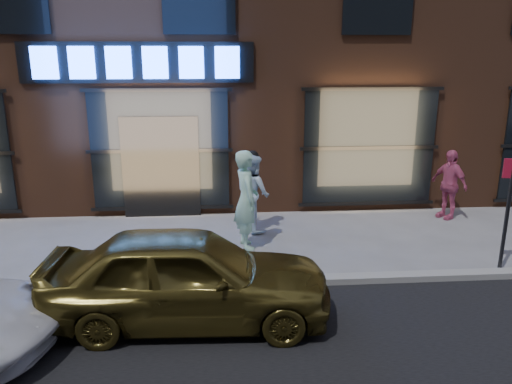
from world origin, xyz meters
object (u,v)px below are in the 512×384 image
man_bowtie (246,200)px  gold_sedan (188,276)px  man_cap (253,193)px  sign_post (508,205)px  passerby (449,184)px

man_bowtie → gold_sedan: man_bowtie is taller
man_cap → sign_post: (4.24, -2.62, 0.42)m
passerby → man_cap: bearing=-109.9°
gold_sedan → man_bowtie: bearing=-17.3°
gold_sedan → sign_post: size_ratio=1.95×
man_bowtie → gold_sedan: (-1.01, -2.81, -0.29)m
sign_post → gold_sedan: bearing=-156.3°
man_bowtie → sign_post: (4.44, -1.62, 0.28)m
man_bowtie → sign_post: sign_post is taller
man_bowtie → passerby: 5.09m
man_cap → gold_sedan: bearing=135.5°
passerby → sign_post: (-0.43, -3.12, 0.45)m
man_cap → gold_sedan: man_cap is taller
passerby → gold_sedan: 7.29m
passerby → gold_sedan: bearing=-79.7°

